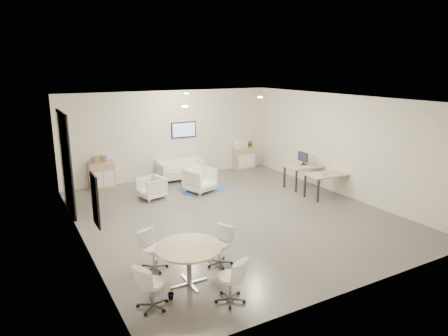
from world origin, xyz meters
TOP-DOWN VIEW (x-y plane):
  - room_shell at (0.00, 0.00)m, footprint 9.60×10.60m
  - glass_door at (-3.95, 2.51)m, footprint 0.09×1.90m
  - artwork at (-3.97, -1.60)m, footprint 0.05×0.54m
  - wall_tv at (0.50, 4.46)m, footprint 0.98×0.06m
  - ceiling_spots at (-0.20, 0.83)m, footprint 3.14×4.14m
  - sideboard_left at (-2.63, 4.26)m, footprint 0.81×0.42m
  - sideboard_right at (3.04, 4.26)m, footprint 0.87×0.42m
  - books at (-2.67, 4.27)m, footprint 0.47×0.14m
  - printer at (2.86, 4.27)m, footprint 0.48×0.41m
  - loveseat at (0.16, 4.08)m, footprint 1.67×0.86m
  - blue_rug at (0.33, 2.59)m, footprint 1.59×1.08m
  - armchair_left at (-1.51, 2.46)m, footprint 0.82×0.86m
  - armchair_right at (0.12, 2.33)m, footprint 1.06×1.03m
  - desk_rear at (3.53, 1.03)m, footprint 1.53×0.88m
  - desk_front at (3.45, -0.10)m, footprint 1.50×0.85m
  - monitor at (3.49, 1.18)m, footprint 0.20×0.50m
  - round_table at (-2.59, -2.82)m, footprint 1.27×1.27m
  - meeting_chairs at (-2.59, -2.82)m, footprint 2.50×2.50m
  - plant_cabinet at (3.35, 4.30)m, footprint 0.36×0.37m
  - plant_floor at (-3.08, -3.14)m, footprint 0.22×0.30m
  - cup at (3.14, -0.21)m, footprint 0.13×0.11m

SIDE VIEW (x-z plane):
  - blue_rug at x=0.33m, z-range 0.00..0.01m
  - plant_floor at x=-3.08m, z-range 0.00..0.12m
  - loveseat at x=0.16m, z-range 0.03..0.65m
  - armchair_left at x=-1.51m, z-range 0.00..0.75m
  - meeting_chairs at x=-2.59m, z-range 0.00..0.82m
  - sideboard_right at x=3.04m, z-range 0.00..0.87m
  - armchair_right at x=0.12m, z-range 0.00..0.87m
  - sideboard_left at x=-2.63m, z-range 0.00..0.91m
  - desk_front at x=3.45m, z-range 0.30..1.05m
  - desk_rear at x=3.53m, z-range 0.30..1.06m
  - round_table at x=-2.59m, z-range 0.30..1.08m
  - cup at x=3.14m, z-range 0.75..0.86m
  - plant_cabinet at x=3.35m, z-range 0.87..1.10m
  - monitor at x=3.49m, z-range 0.78..1.22m
  - printer at x=2.86m, z-range 0.86..1.17m
  - books at x=-2.67m, z-range 0.92..1.14m
  - glass_door at x=-3.95m, z-range 0.08..2.93m
  - artwork at x=-3.97m, z-range 1.03..2.07m
  - room_shell at x=0.00m, z-range -0.80..4.00m
  - wall_tv at x=0.50m, z-range 1.46..2.04m
  - ceiling_spots at x=-0.20m, z-range 3.17..3.20m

